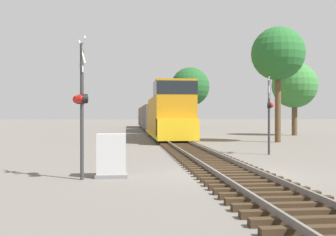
{
  "coord_description": "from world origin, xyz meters",
  "views": [
    {
      "loc": [
        -3.54,
        -13.36,
        2.07
      ],
      "look_at": [
        -1.47,
        6.45,
        1.94
      ],
      "focal_mm": 42.0,
      "sensor_mm": 36.0,
      "label": 1
    }
  ],
  "objects_px": {
    "tree_far_right": "(278,54)",
    "crossing_signal_near": "(81,101)",
    "crossing_signal_far": "(270,109)",
    "tree_mid_background": "(295,86)",
    "freight_train": "(155,117)",
    "relay_cabinet": "(111,156)",
    "tree_deep_background": "(190,87)"
  },
  "relations": [
    {
      "from": "tree_far_right",
      "to": "crossing_signal_near",
      "type": "bearing_deg",
      "value": -128.56
    },
    {
      "from": "crossing_signal_far",
      "to": "tree_mid_background",
      "type": "height_order",
      "value": "tree_mid_background"
    },
    {
      "from": "crossing_signal_near",
      "to": "tree_far_right",
      "type": "height_order",
      "value": "tree_far_right"
    },
    {
      "from": "freight_train",
      "to": "tree_far_right",
      "type": "distance_m",
      "value": 22.17
    },
    {
      "from": "tree_mid_background",
      "to": "crossing_signal_far",
      "type": "bearing_deg",
      "value": -117.19
    },
    {
      "from": "crossing_signal_far",
      "to": "tree_far_right",
      "type": "relative_size",
      "value": 0.46
    },
    {
      "from": "tree_mid_background",
      "to": "tree_far_right",
      "type": "bearing_deg",
      "value": -119.96
    },
    {
      "from": "relay_cabinet",
      "to": "tree_mid_background",
      "type": "height_order",
      "value": "tree_mid_background"
    },
    {
      "from": "crossing_signal_near",
      "to": "crossing_signal_far",
      "type": "distance_m",
      "value": 11.49
    },
    {
      "from": "freight_train",
      "to": "crossing_signal_far",
      "type": "relative_size",
      "value": 11.76
    },
    {
      "from": "crossing_signal_far",
      "to": "tree_deep_background",
      "type": "bearing_deg",
      "value": 15.59
    },
    {
      "from": "crossing_signal_near",
      "to": "tree_deep_background",
      "type": "height_order",
      "value": "tree_deep_background"
    },
    {
      "from": "crossing_signal_far",
      "to": "relay_cabinet",
      "type": "xyz_separation_m",
      "value": [
        -8.01,
        -6.8,
        -1.69
      ]
    },
    {
      "from": "freight_train",
      "to": "tree_deep_background",
      "type": "bearing_deg",
      "value": 66.81
    },
    {
      "from": "crossing_signal_far",
      "to": "relay_cabinet",
      "type": "distance_m",
      "value": 10.64
    },
    {
      "from": "crossing_signal_far",
      "to": "relay_cabinet",
      "type": "height_order",
      "value": "crossing_signal_far"
    },
    {
      "from": "crossing_signal_near",
      "to": "freight_train",
      "type": "bearing_deg",
      "value": 153.3
    },
    {
      "from": "freight_train",
      "to": "crossing_signal_far",
      "type": "height_order",
      "value": "freight_train"
    },
    {
      "from": "tree_deep_background",
      "to": "relay_cabinet",
      "type": "bearing_deg",
      "value": -101.99
    },
    {
      "from": "crossing_signal_far",
      "to": "tree_deep_background",
      "type": "xyz_separation_m",
      "value": [
        3.2,
        45.96,
        4.55
      ]
    },
    {
      "from": "tree_mid_background",
      "to": "tree_deep_background",
      "type": "xyz_separation_m",
      "value": [
        -6.66,
        26.78,
        1.78
      ]
    },
    {
      "from": "freight_train",
      "to": "crossing_signal_near",
      "type": "height_order",
      "value": "freight_train"
    },
    {
      "from": "freight_train",
      "to": "relay_cabinet",
      "type": "xyz_separation_m",
      "value": [
        -4.07,
        -36.08,
        -1.18
      ]
    },
    {
      "from": "freight_train",
      "to": "tree_mid_background",
      "type": "bearing_deg",
      "value": -36.2
    },
    {
      "from": "crossing_signal_near",
      "to": "tree_deep_background",
      "type": "relative_size",
      "value": 0.45
    },
    {
      "from": "crossing_signal_near",
      "to": "tree_deep_background",
      "type": "bearing_deg",
      "value": 148.25
    },
    {
      "from": "crossing_signal_near",
      "to": "tree_mid_background",
      "type": "xyz_separation_m",
      "value": [
        18.82,
        26.37,
        2.64
      ]
    },
    {
      "from": "crossing_signal_far",
      "to": "tree_mid_background",
      "type": "xyz_separation_m",
      "value": [
        9.86,
        19.18,
        2.77
      ]
    },
    {
      "from": "freight_train",
      "to": "crossing_signal_near",
      "type": "relative_size",
      "value": 10.56
    },
    {
      "from": "relay_cabinet",
      "to": "tree_far_right",
      "type": "xyz_separation_m",
      "value": [
        12.11,
        16.0,
        6.07
      ]
    },
    {
      "from": "freight_train",
      "to": "relay_cabinet",
      "type": "bearing_deg",
      "value": -96.43
    },
    {
      "from": "freight_train",
      "to": "tree_mid_background",
      "type": "relative_size",
      "value": 6.38
    }
  ]
}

